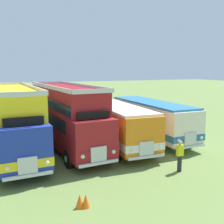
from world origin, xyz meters
The scene contains 8 objects.
ground_plane centered at (0.00, 0.00, 0.00)m, with size 200.00×200.00×0.00m, color olive.
bus_second_in_row centered at (-3.47, 0.19, 2.36)m, with size 2.81×11.00×4.52m.
bus_third_in_row centered at (-0.01, 0.42, 2.36)m, with size 3.16×11.10×4.52m.
bus_fourth_in_row centered at (3.47, -0.34, 1.75)m, with size 3.12×10.00×2.99m.
bus_fifth_in_row centered at (6.94, 0.27, 1.75)m, with size 2.75×9.92×2.99m.
cone_near_end centered at (-1.45, -8.22, 0.28)m, with size 0.36×0.36×0.55m, color orange.
cone_far_end centered at (-1.68, -8.15, 0.28)m, with size 0.36×0.36×0.57m, color orange.
marshal_person centered at (4.48, -6.63, 0.89)m, with size 0.36×0.24×1.73m.
Camera 1 is at (-4.61, -17.88, 5.55)m, focal length 42.83 mm.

